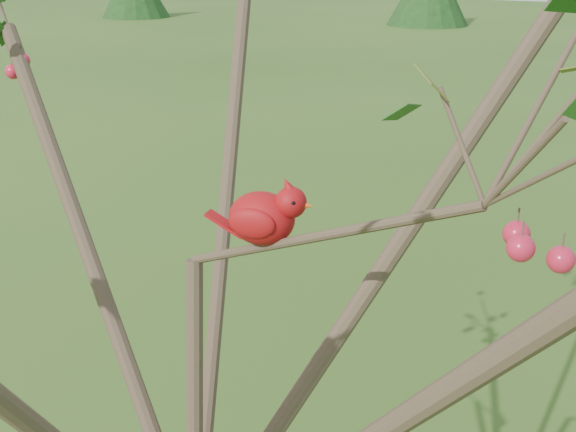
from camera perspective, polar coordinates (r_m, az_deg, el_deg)
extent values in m
sphere|color=red|center=(2.05, -20.24, 11.46)|extent=(0.04, 0.04, 0.04)
sphere|color=red|center=(2.06, -20.91, 10.61)|extent=(0.04, 0.04, 0.04)
sphere|color=red|center=(1.09, 17.60, -1.36)|extent=(0.04, 0.04, 0.04)
sphere|color=red|center=(1.08, 20.75, -3.24)|extent=(0.04, 0.04, 0.04)
sphere|color=red|center=(1.05, 17.91, -2.43)|extent=(0.04, 0.04, 0.04)
ellipsoid|color=#A60E12|center=(1.31, -2.09, -0.18)|extent=(0.15, 0.13, 0.10)
sphere|color=#A60E12|center=(1.28, 0.23, 1.08)|extent=(0.07, 0.07, 0.06)
cone|color=#A60E12|center=(1.27, 0.03, 2.32)|extent=(0.05, 0.04, 0.04)
cone|color=#D85914|center=(1.27, 1.46, 0.83)|extent=(0.03, 0.03, 0.02)
ellipsoid|color=black|center=(1.28, 1.05, 0.83)|extent=(0.02, 0.03, 0.03)
cube|color=#A60E12|center=(1.34, -4.96, -0.63)|extent=(0.08, 0.05, 0.04)
ellipsoid|color=#A60E12|center=(1.34, -1.74, 0.49)|extent=(0.09, 0.05, 0.06)
ellipsoid|color=#A60E12|center=(1.28, -2.86, -0.61)|extent=(0.09, 0.05, 0.06)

